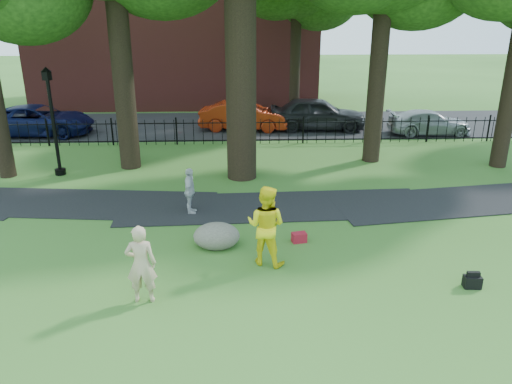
{
  "coord_description": "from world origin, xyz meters",
  "views": [
    {
      "loc": [
        -0.22,
        -11.13,
        6.09
      ],
      "look_at": [
        0.33,
        2.0,
        1.23
      ],
      "focal_mm": 35.0,
      "sensor_mm": 36.0,
      "label": 1
    }
  ],
  "objects_px": {
    "red_sedan": "(244,116)",
    "lamppost": "(54,124)",
    "man": "(266,226)",
    "boulder": "(217,234)",
    "woman": "(141,264)"
  },
  "relations": [
    {
      "from": "man",
      "to": "boulder",
      "type": "distance_m",
      "value": 1.73
    },
    {
      "from": "man",
      "to": "lamppost",
      "type": "relative_size",
      "value": 0.5
    },
    {
      "from": "man",
      "to": "boulder",
      "type": "relative_size",
      "value": 1.64
    },
    {
      "from": "woman",
      "to": "red_sedan",
      "type": "height_order",
      "value": "woman"
    },
    {
      "from": "man",
      "to": "lamppost",
      "type": "distance_m",
      "value": 10.68
    },
    {
      "from": "red_sedan",
      "to": "lamppost",
      "type": "bearing_deg",
      "value": 141.11
    },
    {
      "from": "boulder",
      "to": "red_sedan",
      "type": "xyz_separation_m",
      "value": [
        0.99,
        13.8,
        0.39
      ]
    },
    {
      "from": "man",
      "to": "red_sedan",
      "type": "height_order",
      "value": "man"
    },
    {
      "from": "lamppost",
      "to": "red_sedan",
      "type": "height_order",
      "value": "lamppost"
    },
    {
      "from": "lamppost",
      "to": "red_sedan",
      "type": "bearing_deg",
      "value": 65.22
    },
    {
      "from": "boulder",
      "to": "man",
      "type": "bearing_deg",
      "value": -37.32
    },
    {
      "from": "boulder",
      "to": "lamppost",
      "type": "height_order",
      "value": "lamppost"
    },
    {
      "from": "boulder",
      "to": "lamppost",
      "type": "bearing_deg",
      "value": 133.95
    },
    {
      "from": "woman",
      "to": "boulder",
      "type": "xyz_separation_m",
      "value": [
        1.52,
        2.61,
        -0.54
      ]
    },
    {
      "from": "red_sedan",
      "to": "boulder",
      "type": "bearing_deg",
      "value": -178.05
    }
  ]
}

